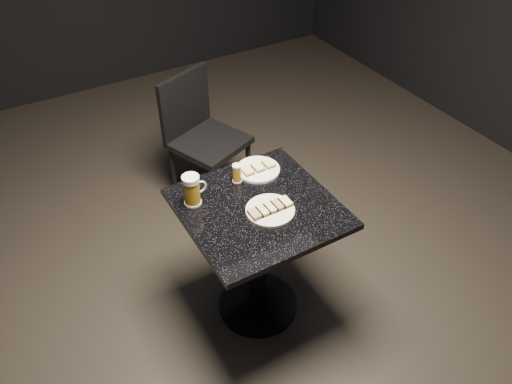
% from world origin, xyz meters
% --- Properties ---
extents(floor, '(6.00, 6.00, 0.00)m').
position_xyz_m(floor, '(0.00, 0.00, 0.00)').
color(floor, black).
rests_on(floor, ground).
extents(plate_large, '(0.23, 0.23, 0.01)m').
position_xyz_m(plate_large, '(0.03, -0.06, 0.76)').
color(plate_large, silver).
rests_on(plate_large, table).
extents(plate_small, '(0.22, 0.22, 0.01)m').
position_xyz_m(plate_small, '(0.14, 0.23, 0.76)').
color(plate_small, white).
rests_on(plate_small, table).
extents(table, '(0.70, 0.70, 0.75)m').
position_xyz_m(table, '(0.00, 0.00, 0.51)').
color(table, black).
rests_on(table, floor).
extents(beer_mug, '(0.12, 0.08, 0.16)m').
position_xyz_m(beer_mug, '(-0.25, 0.17, 0.83)').
color(beer_mug, silver).
rests_on(beer_mug, table).
extents(beer_tumbler, '(0.05, 0.05, 0.10)m').
position_xyz_m(beer_tumbler, '(0.00, 0.21, 0.80)').
color(beer_tumbler, silver).
rests_on(beer_tumbler, table).
extents(chair, '(0.55, 0.55, 0.88)m').
position_xyz_m(chair, '(0.19, 1.06, 0.50)').
color(chair, black).
rests_on(chair, floor).
extents(canapes_on_plate_large, '(0.21, 0.07, 0.02)m').
position_xyz_m(canapes_on_plate_large, '(0.03, -0.06, 0.77)').
color(canapes_on_plate_large, '#4C3521').
rests_on(canapes_on_plate_large, plate_large).
extents(canapes_on_plate_small, '(0.17, 0.07, 0.02)m').
position_xyz_m(canapes_on_plate_small, '(0.14, 0.23, 0.77)').
color(canapes_on_plate_small, '#4C3521').
rests_on(canapes_on_plate_small, plate_small).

